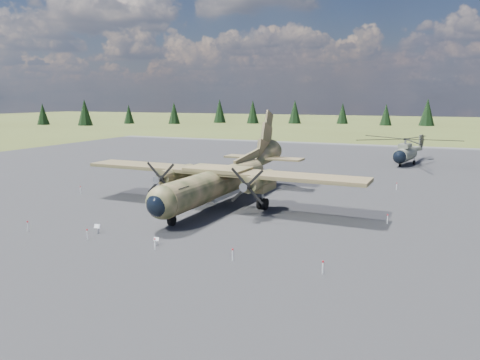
% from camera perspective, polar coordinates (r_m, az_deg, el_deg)
% --- Properties ---
extents(ground, '(500.00, 500.00, 0.00)m').
position_cam_1_polar(ground, '(46.27, -3.29, -3.28)').
color(ground, '#4F5B28').
rests_on(ground, ground).
extents(apron, '(120.00, 120.00, 0.04)m').
position_cam_1_polar(apron, '(55.23, 1.25, -1.08)').
color(apron, '#535458').
rests_on(apron, ground).
extents(transport_plane, '(29.44, 26.76, 9.71)m').
position_cam_1_polar(transport_plane, '(47.01, -2.10, 0.41)').
color(transport_plane, '#3B4324').
rests_on(transport_plane, ground).
extents(helicopter_near, '(19.72, 21.08, 4.29)m').
position_cam_1_polar(helicopter_near, '(79.18, 19.55, 3.94)').
color(helicopter_near, gray).
rests_on(helicopter_near, ground).
extents(info_placard_left, '(0.50, 0.28, 0.75)m').
position_cam_1_polar(info_placard_left, '(38.94, -17.00, -5.52)').
color(info_placard_left, gray).
rests_on(info_placard_left, ground).
extents(info_placard_right, '(0.40, 0.22, 0.60)m').
position_cam_1_polar(info_placard_right, '(34.88, -10.15, -7.20)').
color(info_placard_right, gray).
rests_on(info_placard_right, ground).
extents(barrier_fence, '(33.12, 29.62, 0.85)m').
position_cam_1_polar(barrier_fence, '(46.29, -3.85, -2.64)').
color(barrier_fence, white).
rests_on(barrier_fence, ground).
extents(treeline, '(322.85, 324.84, 10.97)m').
position_cam_1_polar(treeline, '(45.26, -3.88, 2.53)').
color(treeline, black).
rests_on(treeline, ground).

